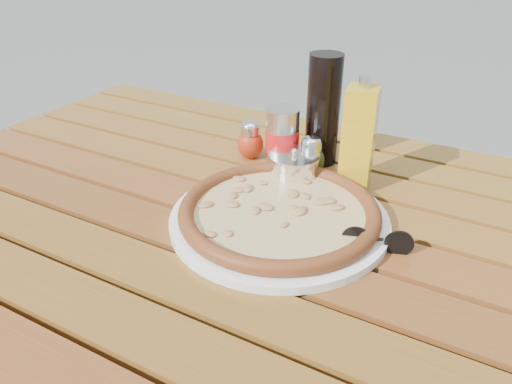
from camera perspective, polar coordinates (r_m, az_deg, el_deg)
The scene contains 10 objects.
table at distance 0.90m, azimuth -0.62°, elevation -6.45°, with size 1.40×0.90×0.75m.
plate at distance 0.82m, azimuth 2.65°, elevation -3.15°, with size 0.36×0.36×0.01m, color white.
pizza at distance 0.82m, azimuth 2.68°, elevation -2.22°, with size 0.34×0.34×0.03m.
pepper_shaker at distance 1.03m, azimuth -0.65°, elevation 5.92°, with size 0.06×0.06×0.08m.
oregano_shaker at distance 0.97m, azimuth 6.27°, elevation 4.02°, with size 0.06×0.06×0.08m.
dark_bottle at distance 1.00m, azimuth 7.68°, elevation 9.25°, with size 0.07×0.07×0.22m, color black.
soda_can at distance 0.99m, azimuth 3.00°, elevation 6.14°, with size 0.08×0.08×0.12m.
olive_oil_cruet at distance 0.91m, azimuth 11.64°, elevation 6.01°, with size 0.06×0.06×0.21m.
parmesan_tin at distance 0.94m, azimuth 4.35°, elevation 2.72°, with size 0.11×0.11×0.07m.
sunglasses at distance 0.78m, azimuth 13.64°, elevation -5.55°, with size 0.11×0.06×0.04m.
Camera 1 is at (0.36, -0.63, 1.20)m, focal length 35.00 mm.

